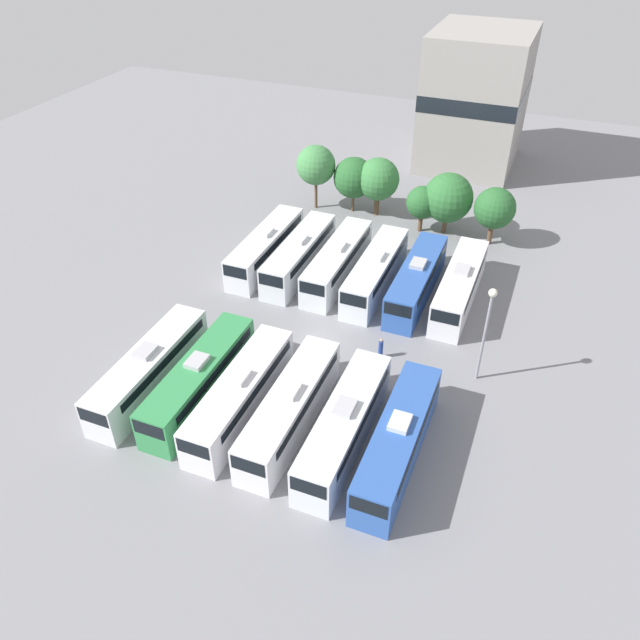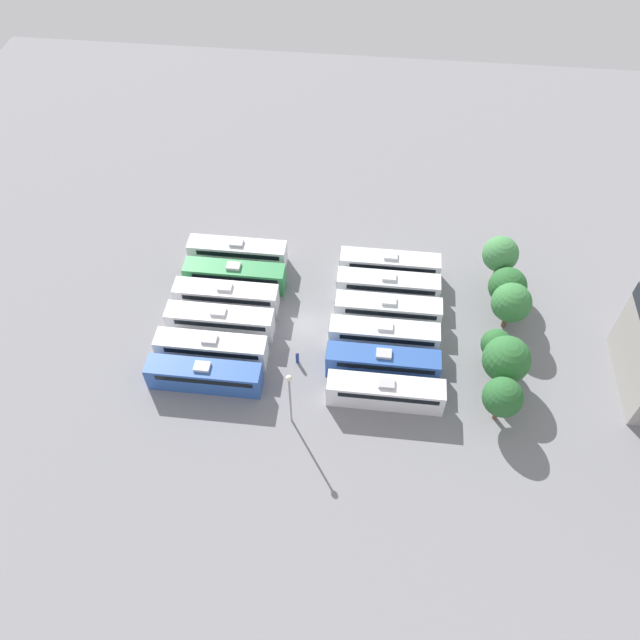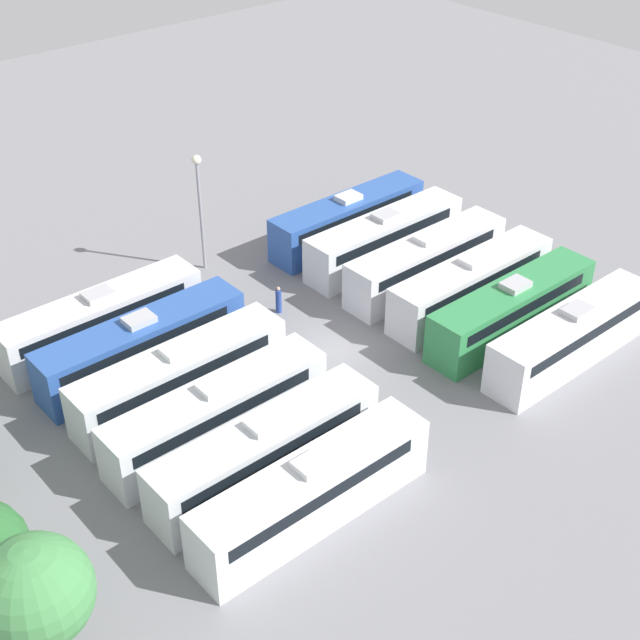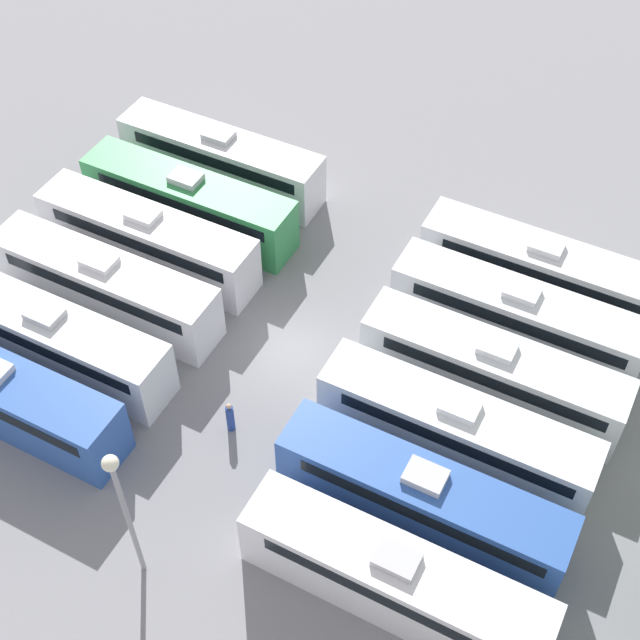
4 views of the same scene
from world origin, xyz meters
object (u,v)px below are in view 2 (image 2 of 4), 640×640
object	(u,v)px
bus_10	(383,363)
tree_4	(506,359)
bus_0	(238,252)
bus_1	(235,275)
tree_5	(503,397)
tree_2	(511,303)
bus_9	(384,335)
bus_7	(388,286)
bus_6	(390,265)
tree_3	(496,344)
bus_4	(212,348)
worker_person	(297,357)
bus_5	(205,375)
tree_1	(508,286)
bus_2	(227,296)
tree_0	(500,254)
light_pole	(290,391)
bus_3	(220,321)
bus_8	(388,310)
bus_11	(386,392)

from	to	relation	value
bus_10	tree_4	bearing A→B (deg)	91.22
bus_0	bus_1	xyz separation A→B (m)	(3.87, 0.41, 0.00)
bus_10	tree_5	distance (m)	12.60
tree_2	bus_9	bearing A→B (deg)	-72.74
bus_7	bus_10	world-z (taller)	same
bus_6	tree_3	bearing A→B (deg)	44.09
bus_4	worker_person	world-z (taller)	bus_4
bus_1	bus_5	world-z (taller)	same
bus_5	tree_1	distance (m)	34.68
bus_0	bus_7	distance (m)	18.83
bus_2	tree_1	size ratio (longest dim) A/B	2.00
bus_0	tree_0	distance (m)	31.09
light_pole	worker_person	bearing A→B (deg)	-177.05
bus_4	tree_1	xyz separation A→B (m)	(-10.60, 31.62, 2.12)
worker_person	tree_4	world-z (taller)	tree_4
bus_3	tree_0	world-z (taller)	tree_0
bus_0	bus_7	bearing A→B (deg)	78.99
worker_person	tree_0	size ratio (longest dim) A/B	0.25
bus_5	bus_4	bearing A→B (deg)	-179.63
bus_4	bus_10	world-z (taller)	same
bus_3	light_pole	world-z (taller)	light_pole
bus_3	tree_0	xyz separation A→B (m)	(-10.73, 30.77, 3.17)
bus_4	tree_0	xyz separation A→B (m)	(-14.59, 30.89, 3.17)
bus_6	worker_person	distance (m)	16.98
bus_8	bus_9	xyz separation A→B (m)	(3.68, -0.28, 0.00)
bus_10	bus_4	bearing A→B (deg)	-89.62
bus_0	tree_5	distance (m)	35.59
bus_10	tree_0	world-z (taller)	tree_0
bus_5	worker_person	size ratio (longest dim) A/B	6.77
bus_6	tree_4	xyz separation A→B (m)	(14.18, 12.19, 2.06)
light_pole	tree_1	xyz separation A→B (m)	(-17.46, 22.07, -1.52)
tree_5	light_pole	bearing A→B (deg)	-82.82
light_pole	bus_8	bearing A→B (deg)	147.74
tree_5	bus_0	bearing A→B (deg)	-122.40
tree_2	tree_5	xyz separation A→B (m)	(12.27, -1.81, -0.19)
tree_5	bus_1	bearing A→B (deg)	-117.13
bus_10	tree_3	bearing A→B (deg)	102.63
tree_2	tree_5	bearing A→B (deg)	-8.39
tree_5	bus_11	bearing A→B (deg)	-93.95
bus_7	bus_10	bearing A→B (deg)	-0.54
bus_3	tree_4	bearing A→B (deg)	83.53
tree_1	tree_5	distance (m)	14.98
worker_person	tree_2	xyz separation A→B (m)	(-7.57, 22.60, 3.18)
bus_5	tree_3	bearing A→B (deg)	101.83
tree_1	tree_0	bearing A→B (deg)	-169.68
bus_3	bus_9	distance (m)	18.20
tree_2	light_pole	bearing A→B (deg)	-56.26
bus_1	bus_11	bearing A→B (deg)	51.98
bus_2	tree_0	size ratio (longest dim) A/B	1.72
bus_5	tree_0	bearing A→B (deg)	120.43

